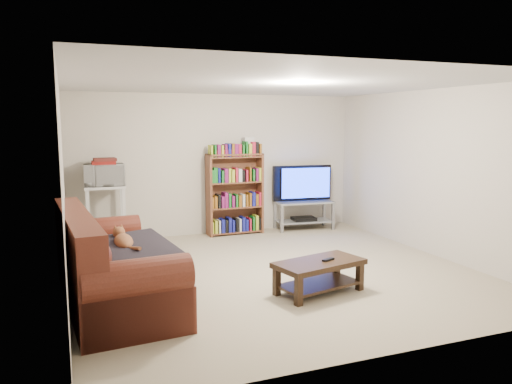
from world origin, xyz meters
name	(u,v)px	position (x,y,z in m)	size (l,w,h in m)	color
floor	(274,272)	(0.00, 0.00, 0.00)	(5.00, 5.00, 0.00)	tan
ceiling	(275,84)	(0.00, 0.00, 2.40)	(5.00, 5.00, 0.00)	white
wall_back	(218,165)	(0.00, 2.50, 1.20)	(5.00, 5.00, 0.00)	beige
wall_front	(397,214)	(0.00, -2.50, 1.20)	(5.00, 5.00, 0.00)	beige
wall_left	(64,190)	(-2.50, 0.00, 1.20)	(5.00, 5.00, 0.00)	beige
wall_right	(434,173)	(2.50, 0.00, 1.20)	(5.00, 5.00, 0.00)	beige
sofa	(107,272)	(-2.11, -0.39, 0.35)	(1.20, 2.43, 1.00)	#582216
blanket	(128,252)	(-1.90, -0.54, 0.58)	(0.91, 1.18, 0.10)	black
cat	(124,242)	(-1.92, -0.32, 0.64)	(0.26, 0.64, 0.19)	brown
coffee_table	(319,271)	(0.16, -0.92, 0.26)	(1.11, 0.73, 0.37)	black
remote	(328,260)	(0.26, -0.94, 0.38)	(0.17, 0.05, 0.02)	black
tv_stand	(304,210)	(1.52, 2.22, 0.35)	(1.07, 0.56, 0.51)	#999EA3
television	(304,184)	(1.52, 2.22, 0.83)	(1.11, 0.15, 0.64)	black
dvd_player	(304,219)	(1.52, 2.22, 0.19)	(0.41, 0.29, 0.06)	black
bookshelf	(235,193)	(0.24, 2.30, 0.72)	(0.97, 0.31, 1.40)	brown
shelf_clutter	(240,147)	(0.33, 2.31, 1.50)	(0.71, 0.22, 0.28)	silver
microwave_stand	(106,208)	(-1.92, 2.16, 0.62)	(0.61, 0.45, 0.96)	silver
microwave	(104,175)	(-1.92, 2.16, 1.13)	(0.59, 0.40, 0.33)	silver
game_boxes	(104,163)	(-1.92, 2.16, 1.32)	(0.35, 0.31, 0.05)	maroon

